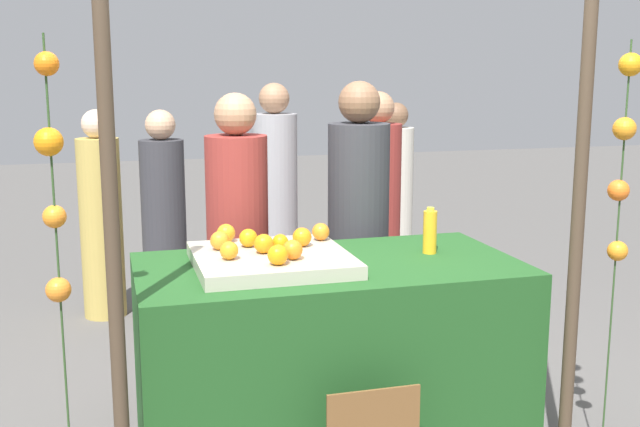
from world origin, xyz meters
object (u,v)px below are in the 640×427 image
object	(u,v)px
orange_1	(264,244)
vendor_right	(358,245)
juice_bottle	(430,232)
stall_counter	(329,357)
orange_0	(248,238)
vendor_left	(238,258)

from	to	relation	value
orange_1	vendor_right	world-z (taller)	vendor_right
orange_1	juice_bottle	distance (m)	0.81
vendor_right	stall_counter	bearing A→B (deg)	-117.39
orange_1	vendor_right	xyz separation A→B (m)	(0.68, 0.73, -0.21)
stall_counter	orange_1	size ratio (longest dim) A/B	19.82
orange_0	vendor_left	size ratio (longest dim) A/B	0.05
orange_1	juice_bottle	world-z (taller)	juice_bottle
orange_0	juice_bottle	world-z (taller)	juice_bottle
vendor_left	vendor_right	xyz separation A→B (m)	(0.68, 0.01, 0.03)
stall_counter	juice_bottle	bearing A→B (deg)	5.92
juice_bottle	vendor_left	world-z (taller)	vendor_left
stall_counter	vendor_right	world-z (taller)	vendor_right
stall_counter	orange_1	world-z (taller)	orange_1
stall_counter	vendor_left	size ratio (longest dim) A/B	1.05
stall_counter	orange_0	bearing A→B (deg)	154.83
juice_bottle	orange_0	bearing A→B (deg)	172.93
orange_0	orange_1	world-z (taller)	orange_1
stall_counter	vendor_right	bearing A→B (deg)	62.61
juice_bottle	vendor_right	bearing A→B (deg)	100.01
vendor_left	orange_1	bearing A→B (deg)	-90.40
orange_0	juice_bottle	bearing A→B (deg)	-7.07
vendor_right	orange_0	bearing A→B (deg)	-140.79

